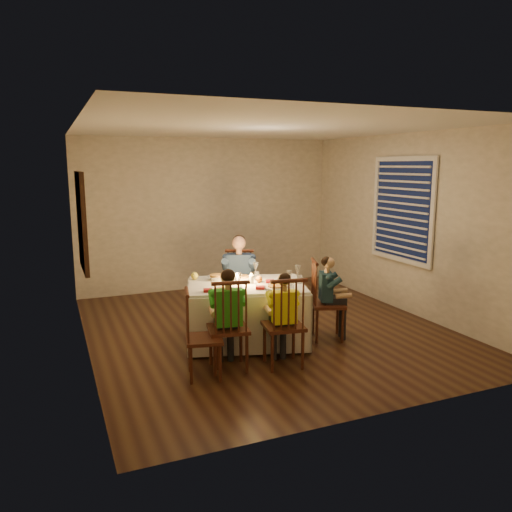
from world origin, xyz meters
name	(u,v)px	position (x,y,z in m)	size (l,w,h in m)	color
ground	(266,329)	(0.00, 0.00, 0.00)	(5.00, 5.00, 0.00)	black
wall_left	(82,242)	(-2.25, 0.00, 1.30)	(0.02, 5.00, 2.60)	beige
wall_right	(408,224)	(2.25, 0.00, 1.30)	(0.02, 5.00, 2.60)	beige
wall_back	(208,214)	(0.00, 2.50, 1.30)	(4.50, 0.02, 2.60)	beige
ceiling	(267,128)	(0.00, 0.00, 2.60)	(5.00, 5.00, 0.00)	white
dining_table	(246,301)	(-0.43, -0.37, 0.53)	(1.65, 1.38, 0.71)	white
chair_adult	(239,323)	(-0.24, 0.36, 0.00)	(0.41, 0.39, 1.00)	#37130F
chair_near_left	(229,369)	(-0.90, -1.06, 0.00)	(0.41, 0.39, 1.00)	#37130F
chair_near_right	(283,365)	(-0.32, -1.20, 0.00)	(0.41, 0.39, 1.00)	#37130F
chair_end	(327,338)	(0.56, -0.63, 0.00)	(0.41, 0.39, 1.00)	#37130F
chair_extra	(205,377)	(-1.20, -1.16, 0.00)	(0.38, 0.36, 0.92)	#37130F
adult	(239,323)	(-0.24, 0.36, 0.00)	(0.44, 0.40, 1.22)	navy
child_green	(229,369)	(-0.90, -1.06, 0.00)	(0.37, 0.34, 1.10)	green
child_yellow	(283,365)	(-0.32, -1.20, 0.00)	(0.33, 0.31, 1.03)	yellow
child_teal	(327,338)	(0.56, -0.63, 0.00)	(0.34, 0.31, 1.04)	#1A3542
setting_adult	(243,278)	(-0.36, -0.09, 0.75)	(0.26, 0.26, 0.02)	silver
setting_green	(224,290)	(-0.79, -0.61, 0.75)	(0.26, 0.26, 0.02)	silver
setting_yellow	(275,288)	(-0.20, -0.71, 0.75)	(0.26, 0.26, 0.02)	silver
setting_teal	(285,281)	(0.04, -0.47, 0.75)	(0.26, 0.26, 0.02)	silver
candle_left	(238,280)	(-0.53, -0.34, 0.79)	(0.06, 0.06, 0.10)	white
candle_right	(251,280)	(-0.37, -0.39, 0.79)	(0.06, 0.06, 0.10)	white
squash	(195,276)	(-0.94, 0.09, 0.78)	(0.09, 0.09, 0.09)	#FFEE43
orange_fruit	(259,279)	(-0.26, -0.37, 0.78)	(0.08, 0.08, 0.08)	orange
serving_bowl	(216,278)	(-0.70, -0.05, 0.76)	(0.21, 0.21, 0.05)	silver
wall_mirror	(82,221)	(-2.22, 0.30, 1.50)	(0.06, 0.95, 1.15)	black
window_blinds	(401,210)	(2.21, 0.10, 1.50)	(0.07, 1.34, 1.54)	black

